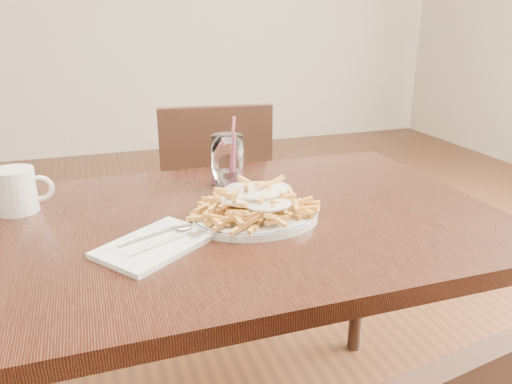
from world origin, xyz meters
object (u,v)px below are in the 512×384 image
object	(u,v)px
table	(240,247)
fries_plate	(256,217)
loaded_fries	(256,197)
water_glass	(228,164)
coffee_mug	(17,190)
chair_far	(215,198)

from	to	relation	value
table	fries_plate	world-z (taller)	fries_plate
loaded_fries	table	bearing A→B (deg)	122.50
fries_plate	loaded_fries	xyz separation A→B (m)	(0.00, -0.00, 0.05)
water_glass	coffee_mug	xyz separation A→B (m)	(-0.52, -0.03, -0.01)
table	coffee_mug	xyz separation A→B (m)	(-0.48, 0.20, 0.13)
fries_plate	loaded_fries	distance (m)	0.05
table	coffee_mug	bearing A→B (deg)	157.94
coffee_mug	loaded_fries	bearing A→B (deg)	-24.95
fries_plate	water_glass	size ratio (longest dim) A/B	1.79
table	water_glass	bearing A→B (deg)	81.02
chair_far	loaded_fries	xyz separation A→B (m)	(-0.11, -0.82, 0.31)
coffee_mug	water_glass	bearing A→B (deg)	2.86
chair_far	loaded_fries	distance (m)	0.88
table	water_glass	xyz separation A→B (m)	(0.04, 0.22, 0.14)
table	loaded_fries	size ratio (longest dim) A/B	3.97
fries_plate	water_glass	world-z (taller)	water_glass
chair_far	water_glass	world-z (taller)	water_glass
fries_plate	coffee_mug	distance (m)	0.56
chair_far	coffee_mug	xyz separation A→B (m)	(-0.62, -0.58, 0.30)
chair_far	water_glass	distance (m)	0.64
table	chair_far	size ratio (longest dim) A/B	1.36
loaded_fries	fries_plate	bearing A→B (deg)	90.00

